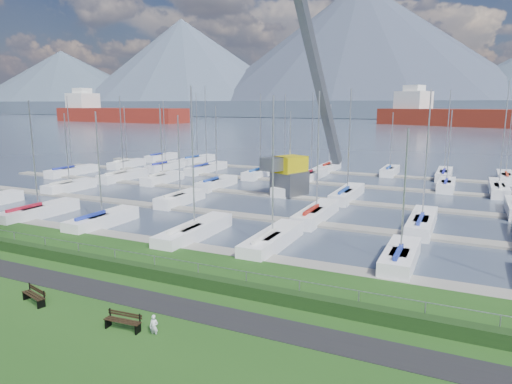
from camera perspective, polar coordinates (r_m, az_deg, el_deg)
The scene contains 14 objects.
path at distance 25.27m, azimuth -14.85°, elevation -12.63°, with size 160.00×2.00×0.04m, color black.
water at distance 281.20m, azimuth 22.05°, elevation 8.08°, with size 800.00×540.00×0.20m, color #404A5D.
hedge at distance 27.02m, azimuth -11.33°, elevation -10.11°, with size 80.00×0.70×0.70m, color black.
fence at distance 27.04m, azimuth -10.89°, elevation -8.17°, with size 0.04×0.04×80.00m, color gray.
foothill at distance 350.95m, azimuth 22.78°, elevation 9.50°, with size 900.00×80.00×12.00m, color #414D5F.
mountains at distance 426.88m, azimuth 24.67°, elevation 14.95°, with size 1190.00×360.00×115.00m.
docks at distance 50.05m, azimuth 6.77°, elevation -0.85°, with size 90.00×41.60×0.25m.
bench_left at distance 26.24m, azimuth -25.96°, elevation -11.55°, with size 1.85×0.88×0.85m.
bench_right at distance 22.02m, azimuth -16.26°, elevation -15.22°, with size 1.83×0.55×0.85m.
person at distance 21.23m, azimuth -12.66°, elevation -15.73°, with size 0.39×0.25×1.06m, color silver.
crane at distance 52.10m, azimuth 5.22°, elevation 5.82°, with size 6.04×13.48×22.35m.
cargo_ship_west at distance 276.73m, azimuth -17.26°, elevation 9.20°, with size 86.13×24.17×21.50m.
cargo_ship_mid at distance 231.73m, azimuth 25.57°, elevation 8.34°, with size 98.09×54.27×21.50m.
sailboat_fleet at distance 52.31m, azimuth 5.89°, elevation 5.83°, with size 75.91×49.59×13.08m.
Camera 1 is at (15.15, -20.60, 9.98)m, focal length 32.00 mm.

